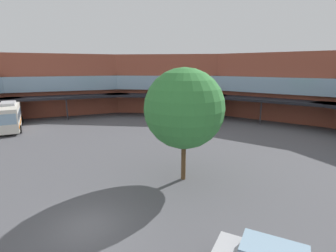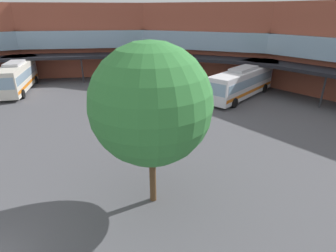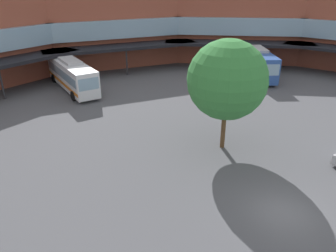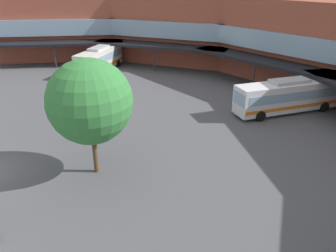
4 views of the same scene
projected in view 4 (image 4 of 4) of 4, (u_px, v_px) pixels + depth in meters
The scene contains 4 objects.
station_building at pixel (262, 68), 32.61m from camera, with size 86.04×44.22×10.94m.
bus_0 at pixel (99, 59), 51.38m from camera, with size 9.90×9.18×3.83m.
bus_1 at pixel (287, 96), 36.10m from camera, with size 3.71×12.08×3.70m.
plaza_tree at pixel (90, 102), 23.42m from camera, with size 6.08×6.08×8.72m.
Camera 4 is at (25.41, 3.81, 13.78)m, focal length 35.89 mm.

